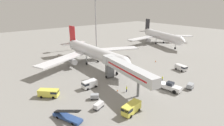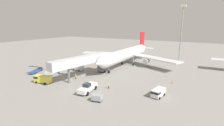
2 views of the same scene
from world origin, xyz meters
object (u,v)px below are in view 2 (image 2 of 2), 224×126
Objects in this scene: baggage_cart_mid_left at (49,74)px; jet_bridge at (84,61)px; belt_loader_truck at (36,70)px; service_van_far_left at (42,79)px; pushback_tug at (88,88)px; baggage_cart_far_right at (61,71)px; safety_cone_bravo at (76,76)px; service_van_mid_center at (158,92)px; apron_light_mast at (182,23)px; baggage_cart_outer_left at (97,98)px; safety_cone_alpha at (172,82)px; ground_crew_worker_midground at (76,76)px; service_van_far_center at (78,67)px; service_van_outer_right at (61,63)px; airplane_at_gate at (127,54)px; ground_crew_worker_foreground at (109,86)px.

jet_bridge is at bearing 20.73° from baggage_cart_mid_left.
belt_loader_truck is 14.11m from service_van_far_left.
jet_bridge reaches higher than pushback_tug.
safety_cone_bravo is at bearing -3.05° from baggage_cart_far_right.
service_van_mid_center is 0.17× the size of apron_light_mast.
pushback_tug is at bearing 147.65° from baggage_cart_outer_left.
safety_cone_alpha is 0.03× the size of apron_light_mast.
safety_cone_alpha is (47.28, 13.33, -0.42)m from belt_loader_truck.
safety_cone_alpha is (28.59, 12.03, -0.59)m from ground_crew_worker_midground.
service_van_far_center is at bearing 69.10° from baggage_cart_mid_left.
service_van_outer_right is 40.07m from baggage_cart_outer_left.
service_van_outer_right reaches higher than ground_crew_worker_midground.
airplane_at_gate is 33.92m from pushback_tug.
jet_bridge is 46.24× the size of safety_cone_bravo.
service_van_mid_center is at bearing -14.04° from service_van_outer_right.
service_van_outer_right is 34.56m from ground_crew_worker_foreground.
service_van_mid_center is at bearing -14.88° from service_van_far_center.
baggage_cart_outer_left is at bearing -77.48° from ground_crew_worker_foreground.
pushback_tug is 1.00× the size of belt_loader_truck.
jet_bridge is 5.06× the size of service_van_mid_center.
ground_crew_worker_foreground is (-13.63, -1.51, -0.25)m from service_van_mid_center.
ground_crew_worker_foreground is (3.69, 4.88, -0.24)m from pushback_tug.
safety_cone_bravo is (-15.78, 3.87, -0.67)m from ground_crew_worker_foreground.
service_van_outer_right is 0.94× the size of service_van_far_left.
ground_crew_worker_midground is at bearing 146.88° from baggage_cart_outer_left.
safety_cone_alpha is (27.02, 9.20, -5.48)m from jet_bridge.
jet_bridge is at bearing 172.86° from service_van_mid_center.
baggage_cart_outer_left is at bearing -14.68° from belt_loader_truck.
belt_loader_truck reaches higher than service_van_far_left.
ground_crew_worker_midground is 2.73m from safety_cone_bravo.
baggage_cart_far_right is at bearing 21.07° from belt_loader_truck.
service_van_outer_right reaches higher than service_van_mid_center.
jet_bridge is (-4.64, -23.78, 0.73)m from airplane_at_gate.
service_van_far_left is at bearing -29.22° from belt_loader_truck.
service_van_outer_right is 18.64m from safety_cone_bravo.
ground_crew_worker_midground is at bearing 9.83° from baggage_cart_mid_left.
jet_bridge is at bearing -22.58° from service_van_outer_right.
service_van_outer_right is at bearing 157.42° from jet_bridge.
belt_loader_truck is at bearing -169.18° from safety_cone_bravo.
ground_crew_worker_midground is at bearing -47.17° from safety_cone_bravo.
baggage_cart_outer_left is (-11.77, -9.92, -0.29)m from service_van_mid_center.
baggage_cart_mid_left is at bearing 125.94° from service_van_far_left.
jet_bridge is at bearing -101.04° from airplane_at_gate.
pushback_tug is at bearing -159.75° from service_van_mid_center.
service_van_mid_center is 1.78× the size of baggage_cart_outer_left.
belt_loader_truck is 69.79m from apron_light_mast.
airplane_at_gate reaches higher than pushback_tug.
safety_cone_alpha is (12.74, 22.37, -0.53)m from baggage_cart_outer_left.
service_van_far_left is at bearing -167.16° from service_van_mid_center.
service_van_mid_center is 2.66× the size of ground_crew_worker_midground.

